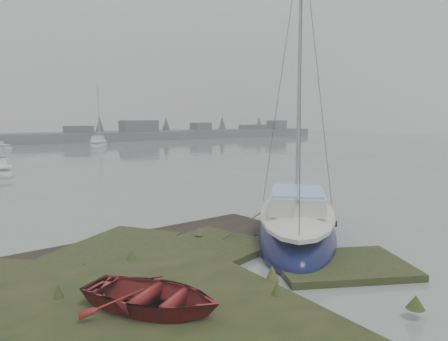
% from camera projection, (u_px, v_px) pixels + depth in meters
% --- Properties ---
extents(ground, '(160.00, 160.00, 0.00)m').
position_uv_depth(ground, '(58.00, 164.00, 36.78)').
color(ground, slate).
rests_on(ground, ground).
extents(far_shoreline, '(60.00, 8.00, 4.15)m').
position_uv_depth(far_shoreline, '(173.00, 134.00, 77.74)').
color(far_shoreline, '#4C4F51').
rests_on(far_shoreline, ground).
extents(sailboat_main, '(7.12, 7.51, 11.01)m').
position_uv_depth(sailboat_main, '(297.00, 229.00, 14.59)').
color(sailboat_main, '#0B1036').
rests_on(sailboat_main, ground).
extents(sailboat_far_b, '(4.75, 6.77, 9.16)m').
position_uv_depth(sailboat_far_b, '(99.00, 145.00, 57.57)').
color(sailboat_far_b, '#B5BCC0').
rests_on(sailboat_far_b, ground).
extents(dinghy, '(3.39, 3.60, 0.61)m').
position_uv_depth(dinghy, '(152.00, 296.00, 8.71)').
color(dinghy, maroon).
rests_on(dinghy, marsh_bank).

